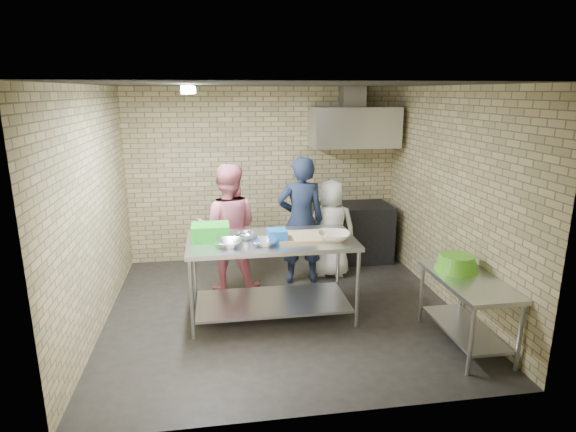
# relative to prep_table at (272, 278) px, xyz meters

# --- Properties ---
(floor) EXTENTS (4.20, 4.20, 0.00)m
(floor) POSITION_rel_prep_table_xyz_m (0.14, 0.12, -0.48)
(floor) COLOR black
(floor) RESTS_ON ground
(ceiling) EXTENTS (4.20, 4.20, 0.00)m
(ceiling) POSITION_rel_prep_table_xyz_m (0.14, 0.12, 2.22)
(ceiling) COLOR black
(ceiling) RESTS_ON ground
(back_wall) EXTENTS (4.20, 0.06, 2.70)m
(back_wall) POSITION_rel_prep_table_xyz_m (0.14, 2.12, 0.87)
(back_wall) COLOR tan
(back_wall) RESTS_ON ground
(front_wall) EXTENTS (4.20, 0.06, 2.70)m
(front_wall) POSITION_rel_prep_table_xyz_m (0.14, -1.88, 0.87)
(front_wall) COLOR tan
(front_wall) RESTS_ON ground
(left_wall) EXTENTS (0.06, 4.00, 2.70)m
(left_wall) POSITION_rel_prep_table_xyz_m (-1.96, 0.12, 0.87)
(left_wall) COLOR tan
(left_wall) RESTS_ON ground
(right_wall) EXTENTS (0.06, 4.00, 2.70)m
(right_wall) POSITION_rel_prep_table_xyz_m (2.24, 0.12, 0.87)
(right_wall) COLOR tan
(right_wall) RESTS_ON ground
(prep_table) EXTENTS (1.94, 0.97, 0.97)m
(prep_table) POSITION_rel_prep_table_xyz_m (0.00, 0.00, 0.00)
(prep_table) COLOR silver
(prep_table) RESTS_ON floor
(side_counter) EXTENTS (0.60, 1.20, 0.75)m
(side_counter) POSITION_rel_prep_table_xyz_m (1.94, -0.98, -0.11)
(side_counter) COLOR silver
(side_counter) RESTS_ON floor
(stove) EXTENTS (1.20, 0.70, 0.90)m
(stove) POSITION_rel_prep_table_xyz_m (1.49, 1.77, -0.03)
(stove) COLOR black
(stove) RESTS_ON floor
(range_hood) EXTENTS (1.30, 0.60, 0.60)m
(range_hood) POSITION_rel_prep_table_xyz_m (1.49, 1.82, 1.62)
(range_hood) COLOR silver
(range_hood) RESTS_ON back_wall
(hood_duct) EXTENTS (0.35, 0.30, 0.30)m
(hood_duct) POSITION_rel_prep_table_xyz_m (1.49, 1.97, 2.07)
(hood_duct) COLOR #A5A8AD
(hood_duct) RESTS_ON back_wall
(wall_shelf) EXTENTS (0.80, 0.20, 0.04)m
(wall_shelf) POSITION_rel_prep_table_xyz_m (1.79, 2.01, 1.44)
(wall_shelf) COLOR #3F2B19
(wall_shelf) RESTS_ON back_wall
(fluorescent_fixture) EXTENTS (0.10, 1.25, 0.08)m
(fluorescent_fixture) POSITION_rel_prep_table_xyz_m (-0.86, 0.12, 2.16)
(fluorescent_fixture) COLOR white
(fluorescent_fixture) RESTS_ON ceiling
(green_crate) EXTENTS (0.43, 0.32, 0.17)m
(green_crate) POSITION_rel_prep_table_xyz_m (-0.70, 0.12, 0.57)
(green_crate) COLOR green
(green_crate) RESTS_ON prep_table
(blue_tub) EXTENTS (0.22, 0.22, 0.14)m
(blue_tub) POSITION_rel_prep_table_xyz_m (0.05, -0.10, 0.55)
(blue_tub) COLOR blue
(blue_tub) RESTS_ON prep_table
(cutting_board) EXTENTS (0.59, 0.45, 0.03)m
(cutting_board) POSITION_rel_prep_table_xyz_m (0.35, -0.02, 0.50)
(cutting_board) COLOR tan
(cutting_board) RESTS_ON prep_table
(mixing_bowl_a) EXTENTS (0.36, 0.36, 0.07)m
(mixing_bowl_a) POSITION_rel_prep_table_xyz_m (-0.50, -0.20, 0.52)
(mixing_bowl_a) COLOR silver
(mixing_bowl_a) RESTS_ON prep_table
(mixing_bowl_b) EXTENTS (0.28, 0.28, 0.07)m
(mixing_bowl_b) POSITION_rel_prep_table_xyz_m (-0.30, 0.05, 0.52)
(mixing_bowl_b) COLOR silver
(mixing_bowl_b) RESTS_ON prep_table
(mixing_bowl_c) EXTENTS (0.34, 0.34, 0.07)m
(mixing_bowl_c) POSITION_rel_prep_table_xyz_m (-0.10, -0.22, 0.52)
(mixing_bowl_c) COLOR #B9BDC1
(mixing_bowl_c) RESTS_ON prep_table
(ceramic_bowl) EXTENTS (0.45, 0.45, 0.09)m
(ceramic_bowl) POSITION_rel_prep_table_xyz_m (0.70, -0.15, 0.53)
(ceramic_bowl) COLOR beige
(ceramic_bowl) RESTS_ON prep_table
(green_basin) EXTENTS (0.46, 0.46, 0.17)m
(green_basin) POSITION_rel_prep_table_xyz_m (1.92, -0.73, 0.35)
(green_basin) COLOR #59C626
(green_basin) RESTS_ON side_counter
(bottle_red) EXTENTS (0.07, 0.07, 0.18)m
(bottle_red) POSITION_rel_prep_table_xyz_m (1.54, 2.01, 1.55)
(bottle_red) COLOR #B22619
(bottle_red) RESTS_ON wall_shelf
(bottle_green) EXTENTS (0.06, 0.06, 0.15)m
(bottle_green) POSITION_rel_prep_table_xyz_m (1.94, 2.01, 1.53)
(bottle_green) COLOR green
(bottle_green) RESTS_ON wall_shelf
(man_navy) EXTENTS (0.66, 0.43, 1.79)m
(man_navy) POSITION_rel_prep_table_xyz_m (0.53, 1.00, 0.41)
(man_navy) COLOR black
(man_navy) RESTS_ON floor
(woman_pink) EXTENTS (0.92, 0.76, 1.73)m
(woman_pink) POSITION_rel_prep_table_xyz_m (-0.48, 0.88, 0.38)
(woman_pink) COLOR #DD7586
(woman_pink) RESTS_ON floor
(woman_white) EXTENTS (0.78, 0.59, 1.42)m
(woman_white) POSITION_rel_prep_table_xyz_m (1.01, 1.17, 0.23)
(woman_white) COLOR white
(woman_white) RESTS_ON floor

